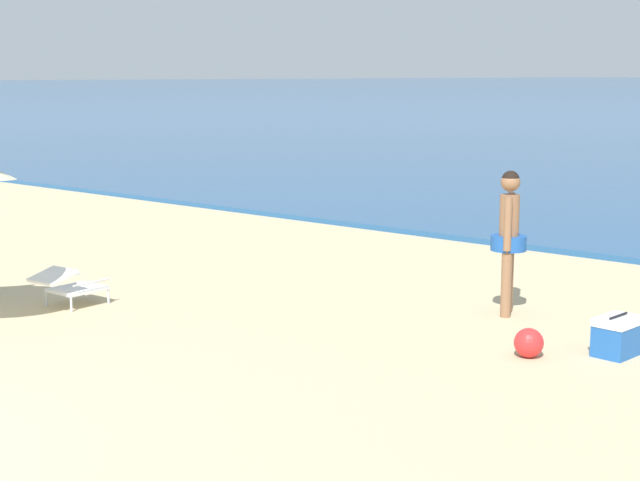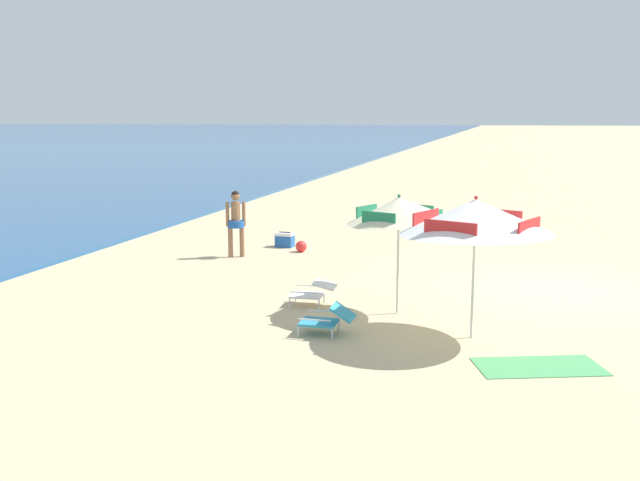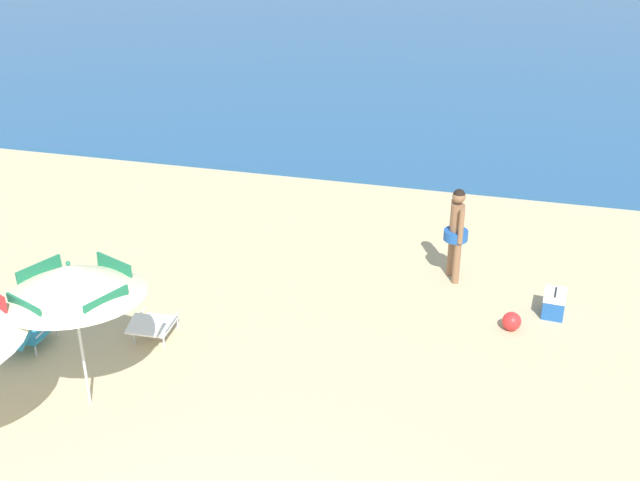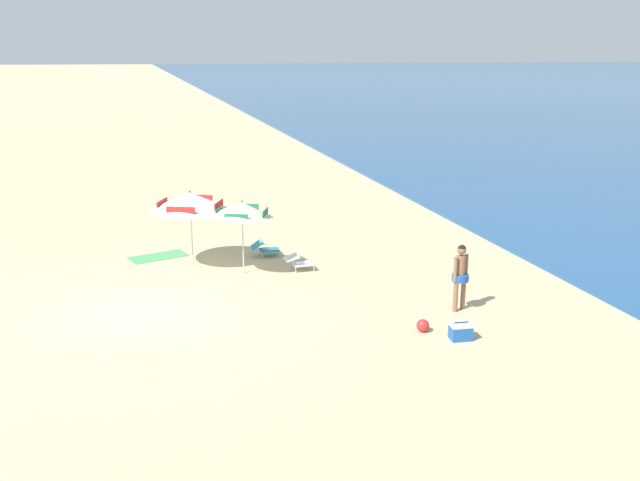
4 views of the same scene
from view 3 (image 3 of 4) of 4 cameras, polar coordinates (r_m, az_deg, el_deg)
beach_umbrella_striped_main at (r=10.49m, az=-17.66°, el=-2.78°), size 2.42×2.44×2.22m
lounge_chair_under_umbrella at (r=12.79m, az=-20.64°, el=-6.36°), size 0.59×0.90×0.52m
lounge_chair_beside_umbrella at (r=12.44m, az=-12.11°, el=-6.04°), size 0.61×0.88×0.49m
person_standing_near_shore at (r=13.77m, az=9.87°, el=0.90°), size 0.42×0.47×1.72m
cooler_box at (r=13.43m, az=16.64°, el=-4.39°), size 0.39×0.52×0.43m
beach_ball at (r=12.87m, az=13.75°, el=-5.72°), size 0.30×0.30×0.30m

